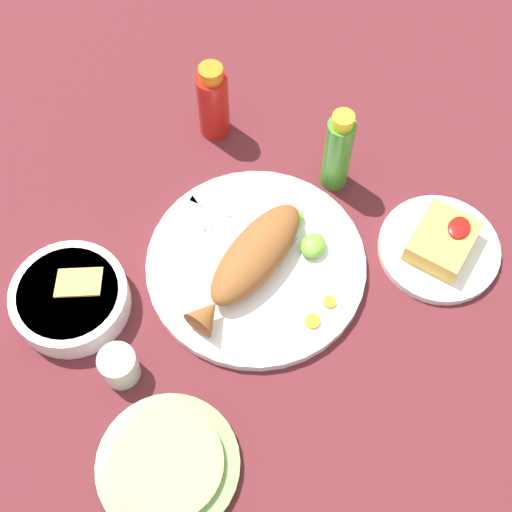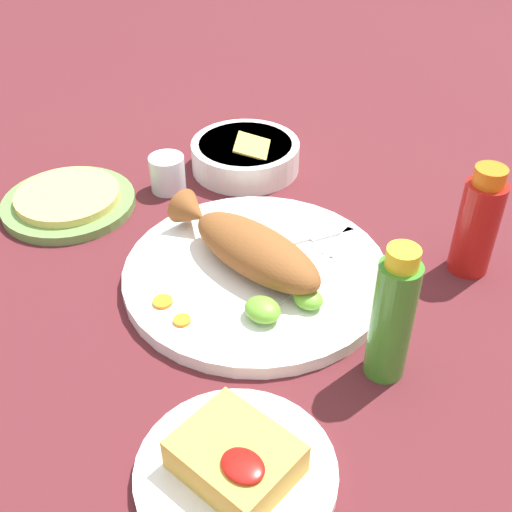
{
  "view_description": "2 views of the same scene",
  "coord_description": "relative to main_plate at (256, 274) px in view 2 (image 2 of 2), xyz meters",
  "views": [
    {
      "loc": [
        -0.43,
        -0.26,
        0.98
      ],
      "look_at": [
        0.0,
        0.0,
        0.04
      ],
      "focal_mm": 50.0,
      "sensor_mm": 36.0,
      "label": 1
    },
    {
      "loc": [
        0.42,
        -0.47,
        0.53
      ],
      "look_at": [
        0.0,
        0.0,
        0.04
      ],
      "focal_mm": 45.0,
      "sensor_mm": 36.0,
      "label": 2
    }
  ],
  "objects": [
    {
      "name": "tortilla_plate",
      "position": [
        -0.32,
        -0.06,
        -0.0
      ],
      "size": [
        0.19,
        0.19,
        0.01
      ],
      "primitive_type": "cylinder",
      "color": "#6B9E4C",
      "rests_on": "ground_plane"
    },
    {
      "name": "hot_sauce_bottle_green",
      "position": [
        0.21,
        -0.02,
        0.07
      ],
      "size": [
        0.04,
        0.04,
        0.17
      ],
      "color": "#3D8428",
      "rests_on": "ground_plane"
    },
    {
      "name": "fries_pile",
      "position": [
        0.18,
        -0.23,
        0.02
      ],
      "size": [
        0.1,
        0.09,
        0.04
      ],
      "color": "gold",
      "rests_on": "side_plate_fries"
    },
    {
      "name": "lime_wedge_side",
      "position": [
        0.09,
        -0.01,
        0.02
      ],
      "size": [
        0.04,
        0.03,
        0.02
      ],
      "primitive_type": "ellipsoid",
      "color": "#6BB233",
      "rests_on": "main_plate"
    },
    {
      "name": "salt_cup",
      "position": [
        -0.25,
        0.08,
        0.02
      ],
      "size": [
        0.05,
        0.05,
        0.06
      ],
      "color": "silver",
      "rests_on": "ground_plane"
    },
    {
      "name": "carrot_slice_mid",
      "position": [
        -0.0,
        -0.13,
        0.01
      ],
      "size": [
        0.02,
        0.02,
        0.0
      ],
      "primitive_type": "cylinder",
      "color": "orange",
      "rests_on": "main_plate"
    },
    {
      "name": "fried_fish",
      "position": [
        -0.01,
        0.0,
        0.04
      ],
      "size": [
        0.25,
        0.09,
        0.06
      ],
      "rotation": [
        0.0,
        0.0,
        -0.07
      ],
      "color": "brown",
      "rests_on": "main_plate"
    },
    {
      "name": "fork_near",
      "position": [
        0.01,
        0.09,
        0.01
      ],
      "size": [
        0.09,
        0.17,
        0.0
      ],
      "rotation": [
        0.0,
        0.0,
        7.4
      ],
      "color": "silver",
      "rests_on": "main_plate"
    },
    {
      "name": "hot_sauce_bottle_red",
      "position": [
        0.19,
        0.2,
        0.06
      ],
      "size": [
        0.05,
        0.05,
        0.15
      ],
      "color": "#B21914",
      "rests_on": "ground_plane"
    },
    {
      "name": "guacamole_bowl",
      "position": [
        -0.2,
        0.2,
        0.02
      ],
      "size": [
        0.17,
        0.17,
        0.06
      ],
      "color": "white",
      "rests_on": "ground_plane"
    },
    {
      "name": "fork_far",
      "position": [
        0.05,
        0.07,
        0.01
      ],
      "size": [
        0.03,
        0.19,
        0.0
      ],
      "rotation": [
        0.0,
        0.0,
        7.95
      ],
      "color": "silver",
      "rests_on": "main_plate"
    },
    {
      "name": "tortilla_stack",
      "position": [
        -0.32,
        -0.06,
        0.01
      ],
      "size": [
        0.15,
        0.15,
        0.01
      ],
      "primitive_type": "cylinder",
      "color": "#E0C666",
      "rests_on": "tortilla_plate"
    },
    {
      "name": "lime_wedge_main",
      "position": [
        0.07,
        -0.06,
        0.02
      ],
      "size": [
        0.04,
        0.04,
        0.02
      ],
      "primitive_type": "ellipsoid",
      "color": "#6BB233",
      "rests_on": "main_plate"
    },
    {
      "name": "main_plate",
      "position": [
        0.0,
        0.0,
        0.0
      ],
      "size": [
        0.34,
        0.34,
        0.02
      ],
      "primitive_type": "cylinder",
      "color": "white",
      "rests_on": "ground_plane"
    },
    {
      "name": "ground_plane",
      "position": [
        0.0,
        0.0,
        -0.01
      ],
      "size": [
        4.0,
        4.0,
        0.0
      ],
      "primitive_type": "plane",
      "color": "#561E23"
    },
    {
      "name": "side_plate_fries",
      "position": [
        0.17,
        -0.23,
        -0.0
      ],
      "size": [
        0.19,
        0.19,
        0.01
      ],
      "primitive_type": "cylinder",
      "color": "white",
      "rests_on": "ground_plane"
    },
    {
      "name": "carrot_slice_near",
      "position": [
        -0.04,
        -0.12,
        0.01
      ],
      "size": [
        0.02,
        0.02,
        0.0
      ],
      "primitive_type": "cylinder",
      "color": "orange",
      "rests_on": "main_plate"
    }
  ]
}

